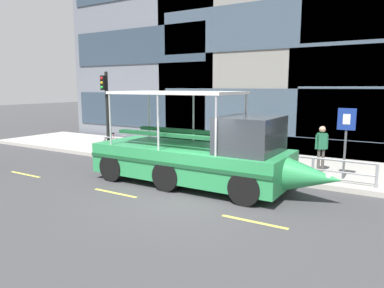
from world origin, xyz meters
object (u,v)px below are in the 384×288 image
object	(u,v)px
leaned_bicycle	(116,145)
pedestrian_near_bow	(322,144)
duck_tour_boat	(202,156)
parking_sign	(346,131)
traffic_light_pole	(106,103)

from	to	relation	value
leaned_bicycle	pedestrian_near_bow	xyz separation A→B (m)	(9.70, 1.04, 0.69)
duck_tour_boat	pedestrian_near_bow	size ratio (longest dim) A/B	4.94
parking_sign	pedestrian_near_bow	world-z (taller)	parking_sign
leaned_bicycle	duck_tour_boat	xyz separation A→B (m)	(6.48, -2.56, 0.51)
traffic_light_pole	leaned_bicycle	distance (m)	2.12
parking_sign	pedestrian_near_bow	distance (m)	1.36
leaned_bicycle	pedestrian_near_bow	world-z (taller)	pedestrian_near_bow
duck_tour_boat	parking_sign	bearing A→B (deg)	34.53
leaned_bicycle	traffic_light_pole	bearing A→B (deg)	-179.59
parking_sign	pedestrian_near_bow	bearing A→B (deg)	141.75
parking_sign	duck_tour_boat	distance (m)	5.11
parking_sign	duck_tour_boat	bearing A→B (deg)	-145.47
parking_sign	leaned_bicycle	bearing A→B (deg)	-178.37
duck_tour_boat	traffic_light_pole	bearing A→B (deg)	160.04
traffic_light_pole	parking_sign	bearing A→B (deg)	1.57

